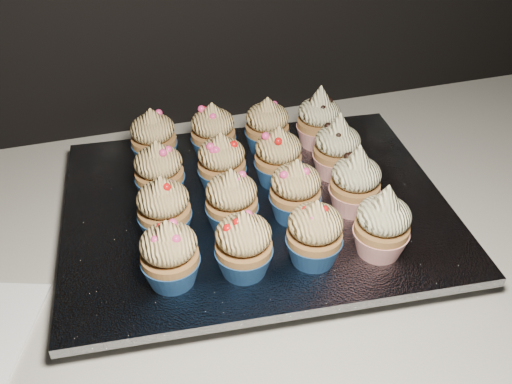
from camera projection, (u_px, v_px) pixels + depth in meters
worktop at (272, 239)px, 0.75m from camera, size 2.44×0.64×0.04m
baking_tray at (256, 216)px, 0.74m from camera, size 0.47×0.38×0.02m
foil_lining at (256, 206)px, 0.73m from camera, size 0.51×0.42×0.01m
cupcake_0 at (170, 254)px, 0.59m from camera, size 0.06×0.06×0.08m
cupcake_1 at (244, 245)px, 0.61m from camera, size 0.06×0.06×0.08m
cupcake_2 at (315, 234)px, 0.62m from camera, size 0.06×0.06×0.08m
cupcake_3 at (382, 224)px, 0.63m from camera, size 0.06×0.06×0.10m
cupcake_4 at (164, 209)px, 0.65m from camera, size 0.06×0.06×0.08m
cupcake_5 at (232, 201)px, 0.67m from camera, size 0.06×0.06×0.08m
cupcake_6 at (295, 191)px, 0.68m from camera, size 0.06×0.06×0.08m
cupcake_7 at (355, 183)px, 0.69m from camera, size 0.06×0.06×0.10m
cupcake_8 at (159, 172)px, 0.71m from camera, size 0.06×0.06×0.08m
cupcake_9 at (222, 164)px, 0.73m from camera, size 0.06×0.06×0.08m
cupcake_10 at (278, 157)px, 0.74m from camera, size 0.06×0.06×0.08m
cupcake_11 at (337, 149)px, 0.75m from camera, size 0.06×0.06×0.10m
cupcake_12 at (154, 138)px, 0.78m from camera, size 0.06×0.06×0.08m
cupcake_13 at (213, 132)px, 0.79m from camera, size 0.06×0.06×0.08m
cupcake_14 at (267, 127)px, 0.80m from camera, size 0.06×0.06×0.08m
cupcake_15 at (319, 120)px, 0.81m from camera, size 0.06×0.06×0.10m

